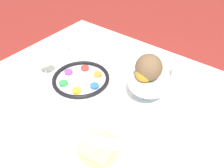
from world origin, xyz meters
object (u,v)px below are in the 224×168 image
(bread_plate, at_px, (99,148))
(napkin_roll, at_px, (101,142))
(coconut, at_px, (149,67))
(cup_far, at_px, (62,48))
(orange_fruit, at_px, (145,73))
(fruit_stand, at_px, (148,85))
(cup_mid, at_px, (179,73))
(wine_glass, at_px, (42,58))
(seder_plate, at_px, (81,79))

(bread_plate, xyz_separation_m, napkin_roll, (-0.00, 0.02, 0.01))
(coconut, xyz_separation_m, cup_far, (-0.60, 0.04, -0.15))
(orange_fruit, relative_size, bread_plate, 0.49)
(orange_fruit, distance_m, coconut, 0.03)
(bread_plate, height_order, napkin_roll, napkin_roll)
(coconut, xyz_separation_m, bread_plate, (0.00, -0.34, -0.17))
(fruit_stand, bearing_deg, cup_far, 175.39)
(cup_mid, bearing_deg, coconut, -104.29)
(coconut, relative_size, napkin_roll, 0.58)
(wine_glass, distance_m, coconut, 0.53)
(orange_fruit, bearing_deg, fruit_stand, 42.99)
(orange_fruit, bearing_deg, bread_plate, -88.68)
(wine_glass, distance_m, orange_fruit, 0.52)
(wine_glass, xyz_separation_m, coconut, (0.50, 0.16, 0.07))
(wine_glass, xyz_separation_m, cup_mid, (0.56, 0.40, -0.08))
(bread_plate, relative_size, cup_far, 2.15)
(coconut, bearing_deg, cup_mid, 75.71)
(seder_plate, height_order, orange_fruit, orange_fruit)
(wine_glass, bearing_deg, bread_plate, -18.90)
(cup_mid, distance_m, cup_far, 0.69)
(orange_fruit, xyz_separation_m, napkin_roll, (0.00, -0.30, -0.14))
(orange_fruit, xyz_separation_m, bread_plate, (0.01, -0.32, -0.15))
(orange_fruit, relative_size, cup_mid, 1.05)
(wine_glass, height_order, napkin_roll, wine_glass)
(cup_mid, relative_size, cup_far, 1.00)
(coconut, relative_size, bread_plate, 0.72)
(napkin_roll, bearing_deg, fruit_stand, 87.86)
(bread_plate, bearing_deg, cup_far, 147.63)
(fruit_stand, relative_size, coconut, 1.50)
(napkin_roll, bearing_deg, bread_plate, -79.42)
(coconut, height_order, cup_mid, coconut)
(bread_plate, relative_size, napkin_roll, 0.82)
(orange_fruit, xyz_separation_m, cup_mid, (0.07, 0.26, -0.13))
(cup_mid, bearing_deg, orange_fruit, -104.17)
(cup_far, bearing_deg, orange_fruit, -6.11)
(fruit_stand, xyz_separation_m, orange_fruit, (-0.02, -0.01, 0.07))
(fruit_stand, bearing_deg, orange_fruit, -137.01)
(orange_fruit, height_order, coconut, coconut)
(seder_plate, bearing_deg, wine_glass, -158.47)
(coconut, distance_m, cup_far, 0.62)
(napkin_roll, bearing_deg, wine_glass, 162.94)
(bread_plate, bearing_deg, coconut, 90.42)
(seder_plate, bearing_deg, orange_fruit, 12.63)
(bread_plate, bearing_deg, cup_mid, 84.25)
(fruit_stand, height_order, bread_plate, fruit_stand)
(seder_plate, relative_size, fruit_stand, 1.67)
(wine_glass, height_order, orange_fruit, orange_fruit)
(wine_glass, xyz_separation_m, orange_fruit, (0.50, 0.14, 0.05))
(wine_glass, bearing_deg, cup_far, 114.21)
(seder_plate, height_order, cup_far, cup_far)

